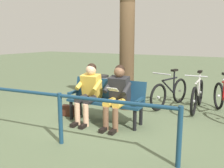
{
  "coord_description": "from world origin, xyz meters",
  "views": [
    {
      "loc": [
        -2.6,
        4.13,
        1.71
      ],
      "look_at": [
        -0.14,
        -0.3,
        0.75
      ],
      "focal_mm": 39.06,
      "sensor_mm": 36.0,
      "label": 1
    }
  ],
  "objects_px": {
    "person_companion": "(89,90)",
    "bicycle_red": "(197,95)",
    "litter_bin": "(101,89)",
    "bench": "(107,97)",
    "handbag": "(69,111)",
    "tree_trunk": "(127,45)",
    "person_reading": "(117,93)",
    "bicycle_purple": "(170,93)"
  },
  "relations": [
    {
      "from": "tree_trunk",
      "to": "bicycle_red",
      "type": "relative_size",
      "value": 1.85
    },
    {
      "from": "litter_bin",
      "to": "bench",
      "type": "bearing_deg",
      "value": 126.12
    },
    {
      "from": "person_companion",
      "to": "tree_trunk",
      "type": "relative_size",
      "value": 0.39
    },
    {
      "from": "handbag",
      "to": "litter_bin",
      "type": "relative_size",
      "value": 0.4
    },
    {
      "from": "tree_trunk",
      "to": "bench",
      "type": "bearing_deg",
      "value": 92.39
    },
    {
      "from": "handbag",
      "to": "bicycle_red",
      "type": "distance_m",
      "value": 3.05
    },
    {
      "from": "handbag",
      "to": "bicycle_purple",
      "type": "distance_m",
      "value": 2.54
    },
    {
      "from": "bench",
      "to": "litter_bin",
      "type": "relative_size",
      "value": 2.16
    },
    {
      "from": "person_companion",
      "to": "bicycle_purple",
      "type": "distance_m",
      "value": 2.23
    },
    {
      "from": "bench",
      "to": "tree_trunk",
      "type": "bearing_deg",
      "value": -90.26
    },
    {
      "from": "person_reading",
      "to": "bicycle_purple",
      "type": "relative_size",
      "value": 0.73
    },
    {
      "from": "bicycle_red",
      "to": "bicycle_purple",
      "type": "xyz_separation_m",
      "value": [
        0.66,
        0.04,
        0.0
      ]
    },
    {
      "from": "bicycle_red",
      "to": "person_reading",
      "type": "bearing_deg",
      "value": -33.44
    },
    {
      "from": "person_companion",
      "to": "bicycle_red",
      "type": "bearing_deg",
      "value": -135.87
    },
    {
      "from": "person_reading",
      "to": "bicycle_red",
      "type": "height_order",
      "value": "person_reading"
    },
    {
      "from": "person_reading",
      "to": "handbag",
      "type": "relative_size",
      "value": 4.0
    },
    {
      "from": "person_companion",
      "to": "handbag",
      "type": "distance_m",
      "value": 0.81
    },
    {
      "from": "litter_bin",
      "to": "bicycle_red",
      "type": "bearing_deg",
      "value": -165.65
    },
    {
      "from": "handbag",
      "to": "litter_bin",
      "type": "distance_m",
      "value": 1.3
    },
    {
      "from": "litter_bin",
      "to": "tree_trunk",
      "type": "bearing_deg",
      "value": 171.48
    },
    {
      "from": "bench",
      "to": "bicycle_red",
      "type": "relative_size",
      "value": 0.96
    },
    {
      "from": "person_companion",
      "to": "bicycle_purple",
      "type": "xyz_separation_m",
      "value": [
        -1.15,
        -1.89,
        -0.3
      ]
    },
    {
      "from": "bench",
      "to": "litter_bin",
      "type": "height_order",
      "value": "bench"
    },
    {
      "from": "bench",
      "to": "person_companion",
      "type": "xyz_separation_m",
      "value": [
        0.31,
        0.18,
        0.16
      ]
    },
    {
      "from": "bench",
      "to": "person_companion",
      "type": "distance_m",
      "value": 0.39
    },
    {
      "from": "person_reading",
      "to": "litter_bin",
      "type": "distance_m",
      "value": 1.77
    },
    {
      "from": "handbag",
      "to": "tree_trunk",
      "type": "xyz_separation_m",
      "value": [
        -0.86,
        -1.15,
        1.43
      ]
    },
    {
      "from": "tree_trunk",
      "to": "bicycle_red",
      "type": "xyz_separation_m",
      "value": [
        -1.54,
        -0.72,
        -1.19
      ]
    },
    {
      "from": "handbag",
      "to": "bicycle_red",
      "type": "bearing_deg",
      "value": -142.08
    },
    {
      "from": "handbag",
      "to": "bicycle_purple",
      "type": "bearing_deg",
      "value": -133.54
    },
    {
      "from": "bicycle_red",
      "to": "litter_bin",
      "type": "bearing_deg",
      "value": -77.39
    },
    {
      "from": "tree_trunk",
      "to": "person_reading",
      "type": "bearing_deg",
      "value": 107.37
    },
    {
      "from": "handbag",
      "to": "litter_bin",
      "type": "bearing_deg",
      "value": -92.9
    },
    {
      "from": "person_reading",
      "to": "bicycle_purple",
      "type": "distance_m",
      "value": 1.95
    },
    {
      "from": "bicycle_purple",
      "to": "litter_bin",
      "type": "bearing_deg",
      "value": -56.48
    },
    {
      "from": "bench",
      "to": "person_companion",
      "type": "relative_size",
      "value": 1.35
    },
    {
      "from": "person_companion",
      "to": "bench",
      "type": "bearing_deg",
      "value": -152.94
    },
    {
      "from": "bench",
      "to": "litter_bin",
      "type": "distance_m",
      "value": 1.43
    },
    {
      "from": "tree_trunk",
      "to": "bicycle_purple",
      "type": "distance_m",
      "value": 1.63
    },
    {
      "from": "bicycle_red",
      "to": "bench",
      "type": "bearing_deg",
      "value": -42.34
    },
    {
      "from": "litter_bin",
      "to": "bicycle_red",
      "type": "height_order",
      "value": "bicycle_red"
    },
    {
      "from": "person_companion",
      "to": "tree_trunk",
      "type": "height_order",
      "value": "tree_trunk"
    }
  ]
}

